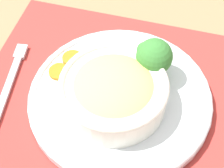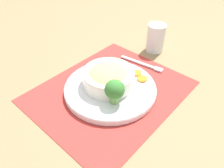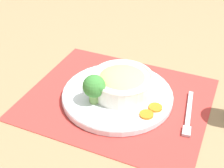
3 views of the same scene
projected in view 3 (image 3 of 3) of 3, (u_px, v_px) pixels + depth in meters
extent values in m
plane|color=#8C704C|center=(117.00, 99.00, 0.87)|extent=(4.00, 4.00, 0.00)
cube|color=#B2332D|center=(117.00, 98.00, 0.87)|extent=(0.53, 0.45, 0.00)
cylinder|color=silver|center=(117.00, 96.00, 0.87)|extent=(0.31, 0.31, 0.02)
torus|color=silver|center=(117.00, 93.00, 0.86)|extent=(0.31, 0.31, 0.01)
cylinder|color=silver|center=(122.00, 84.00, 0.86)|extent=(0.17, 0.17, 0.05)
torus|color=silver|center=(122.00, 77.00, 0.84)|extent=(0.17, 0.17, 0.01)
ellipsoid|color=#EAC66B|center=(122.00, 80.00, 0.85)|extent=(0.14, 0.14, 0.05)
cylinder|color=#759E51|center=(95.00, 97.00, 0.83)|extent=(0.03, 0.03, 0.03)
sphere|color=#387A33|center=(94.00, 86.00, 0.80)|extent=(0.06, 0.06, 0.06)
sphere|color=#387A33|center=(99.00, 88.00, 0.79)|extent=(0.03, 0.03, 0.03)
sphere|color=#387A33|center=(90.00, 83.00, 0.81)|extent=(0.02, 0.02, 0.02)
cylinder|color=orange|center=(147.00, 114.00, 0.79)|extent=(0.04, 0.04, 0.01)
cylinder|color=orange|center=(155.00, 107.00, 0.81)|extent=(0.04, 0.04, 0.01)
cube|color=#B7B7BC|center=(189.00, 112.00, 0.82)|extent=(0.02, 0.18, 0.01)
cube|color=#B7B7BC|center=(187.00, 131.00, 0.76)|extent=(0.02, 0.03, 0.01)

